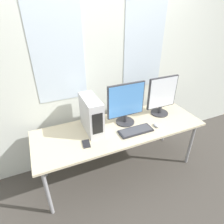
{
  "coord_description": "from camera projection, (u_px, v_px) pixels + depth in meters",
  "views": [
    {
      "loc": [
        -0.85,
        -1.33,
        2.03
      ],
      "look_at": [
        -0.11,
        0.36,
        0.95
      ],
      "focal_mm": 30.0,
      "sensor_mm": 36.0,
      "label": 1
    }
  ],
  "objects": [
    {
      "name": "ground_plane",
      "position": [
        131.0,
        188.0,
        2.37
      ],
      "size": [
        14.0,
        14.0,
        0.0
      ],
      "primitive_type": "plane",
      "color": "#47423D"
    },
    {
      "name": "wall_back",
      "position": [
        104.0,
        65.0,
        2.37
      ],
      "size": [
        8.0,
        0.07,
        2.7
      ],
      "color": "silver",
      "rests_on": "ground_plane"
    },
    {
      "name": "desk",
      "position": [
        120.0,
        130.0,
        2.32
      ],
      "size": [
        2.08,
        0.73,
        0.71
      ],
      "color": "beige",
      "rests_on": "ground_plane"
    },
    {
      "name": "pc_tower",
      "position": [
        91.0,
        114.0,
        2.16
      ],
      "size": [
        0.17,
        0.44,
        0.42
      ],
      "color": "silver",
      "rests_on": "desk"
    },
    {
      "name": "monitor_main",
      "position": [
        126.0,
        103.0,
        2.26
      ],
      "size": [
        0.48,
        0.24,
        0.53
      ],
      "color": "#333338",
      "rests_on": "desk"
    },
    {
      "name": "monitor_right_near",
      "position": [
        162.0,
        96.0,
        2.45
      ],
      "size": [
        0.43,
        0.24,
        0.53
      ],
      "color": "#333338",
      "rests_on": "desk"
    },
    {
      "name": "keyboard",
      "position": [
        136.0,
        131.0,
        2.22
      ],
      "size": [
        0.41,
        0.16,
        0.02
      ],
      "color": "#28282D",
      "rests_on": "desk"
    },
    {
      "name": "mouse",
      "position": [
        156.0,
        125.0,
        2.31
      ],
      "size": [
        0.05,
        0.1,
        0.03
      ],
      "color": "#B2B2B7",
      "rests_on": "desk"
    },
    {
      "name": "cell_phone",
      "position": [
        86.0,
        144.0,
        2.02
      ],
      "size": [
        0.09,
        0.14,
        0.01
      ],
      "rotation": [
        0.0,
        0.0,
        -0.12
      ],
      "color": "#232328",
      "rests_on": "desk"
    }
  ]
}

